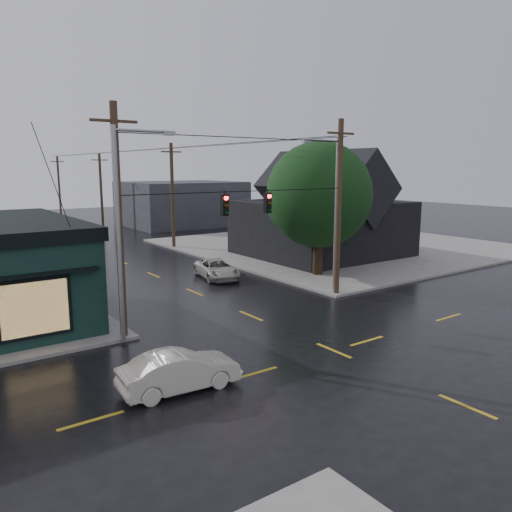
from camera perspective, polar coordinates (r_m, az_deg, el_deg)
ground_plane at (r=21.23m, az=8.87°, el=-10.63°), size 160.00×160.00×0.00m
sidewalk_ne at (r=48.72m, az=9.37°, el=1.24°), size 28.00×28.00×0.15m
ne_building at (r=42.63m, az=7.58°, el=5.99°), size 12.60×11.60×8.75m
corner_tree at (r=34.28m, az=7.22°, el=6.93°), size 7.20×7.20×9.09m
utility_pole_nw at (r=23.17m, az=-14.81°, el=-9.06°), size 2.00×0.32×10.15m
utility_pole_ne at (r=30.01m, az=9.13°, el=-4.44°), size 2.00×0.32×10.15m
utility_pole_far_a at (r=47.42m, az=-9.36°, el=0.91°), size 2.00×0.32×9.65m
utility_pole_far_b at (r=65.83m, az=-17.07°, el=3.15°), size 2.00×0.32×9.15m
utility_pole_far_c at (r=84.96m, az=-21.38°, el=4.38°), size 2.00×0.32×9.15m
span_signal_assembly at (r=25.02m, az=-1.09°, el=6.04°), size 13.00×0.48×1.23m
streetlight_nw at (r=22.45m, az=-14.89°, el=-9.69°), size 5.40×0.30×9.15m
streetlight_ne at (r=30.83m, az=8.89°, el=-4.04°), size 5.40×0.30×9.15m
bg_building_east at (r=66.45m, az=-8.54°, el=5.97°), size 14.00×12.00×5.60m
sedan_cream at (r=17.51m, az=-8.71°, el=-12.85°), size 4.22×1.72×1.36m
suv_silver at (r=34.08m, az=-4.50°, el=-1.49°), size 3.00×4.92×1.27m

